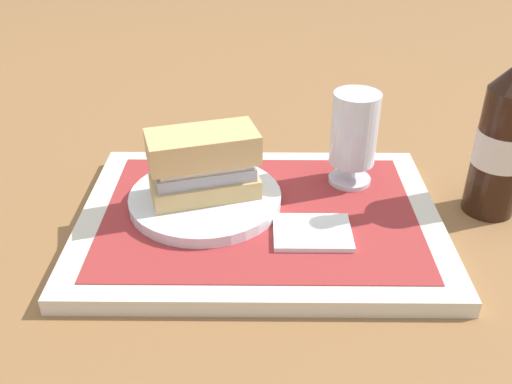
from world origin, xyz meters
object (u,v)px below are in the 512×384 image
plate (202,199)px  sandwich (202,163)px  beer_glass (350,133)px  beer_bottle (501,137)px

plate → sandwich: (0.00, 0.00, 0.05)m
sandwich → beer_glass: beer_glass is taller
sandwich → beer_glass: 0.19m
sandwich → plate: bearing=180.0°
plate → beer_bottle: beer_bottle is taller
beer_glass → beer_bottle: (0.18, -0.04, 0.01)m
beer_bottle → plate: bearing=-176.6°
beer_glass → beer_bottle: size_ratio=0.47×
beer_bottle → beer_glass: bearing=168.8°
beer_glass → sandwich: bearing=-163.3°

